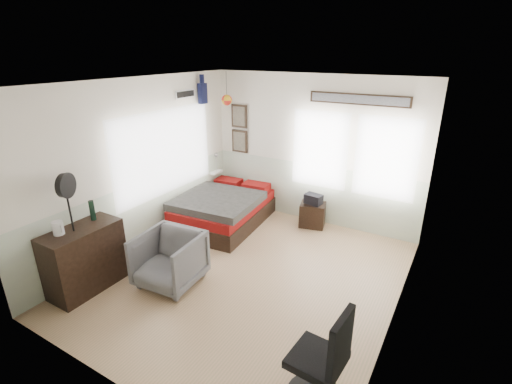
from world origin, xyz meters
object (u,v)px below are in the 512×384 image
(bed, at_px, (223,209))
(dresser, at_px, (85,259))
(nightstand, at_px, (312,215))
(armchair, at_px, (169,259))
(task_chair, at_px, (322,367))

(bed, xyz_separation_m, dresser, (-0.44, -2.58, 0.16))
(dresser, xyz_separation_m, nightstand, (1.91, 3.33, -0.23))
(armchair, bearing_deg, bed, 98.62)
(bed, xyz_separation_m, armchair, (0.46, -1.93, 0.08))
(bed, xyz_separation_m, nightstand, (1.47, 0.75, -0.07))
(bed, relative_size, armchair, 2.40)
(armchair, bearing_deg, dresser, -148.96)
(task_chair, bearing_deg, nightstand, 117.69)
(dresser, bearing_deg, bed, 80.33)
(armchair, distance_m, nightstand, 2.87)
(nightstand, distance_m, task_chair, 3.72)
(bed, distance_m, dresser, 2.62)
(dresser, bearing_deg, armchair, 35.80)
(armchair, relative_size, nightstand, 1.85)
(nightstand, bearing_deg, armchair, -124.80)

